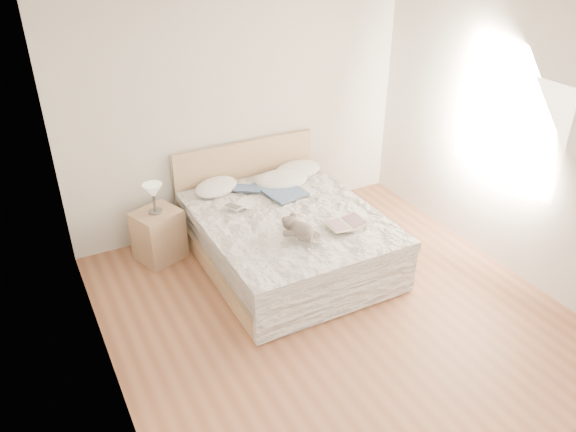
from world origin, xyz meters
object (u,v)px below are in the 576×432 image
object	(u,v)px
bed	(285,235)
table_lamp	(153,192)
photo_book	(239,206)
childrens_book	(345,224)
nightstand	(159,235)
teddy_bear	(302,236)

from	to	relation	value
bed	table_lamp	size ratio (longest dim) A/B	6.73
photo_book	childrens_book	distance (m)	1.12
nightstand	photo_book	world-z (taller)	photo_book
bed	childrens_book	size ratio (longest dim) A/B	5.30
table_lamp	photo_book	xyz separation A→B (m)	(0.77, -0.40, -0.16)
bed	childrens_book	distance (m)	0.74
nightstand	photo_book	bearing A→B (deg)	-27.54
table_lamp	photo_book	distance (m)	0.89
bed	teddy_bear	bearing A→B (deg)	-102.26
table_lamp	childrens_book	size ratio (longest dim) A/B	0.79
table_lamp	teddy_bear	bearing A→B (deg)	-50.46
childrens_book	photo_book	bearing A→B (deg)	132.31
bed	teddy_bear	distance (m)	0.69
bed	teddy_bear	world-z (taller)	bed
nightstand	teddy_bear	size ratio (longest dim) A/B	1.67
nightstand	teddy_bear	world-z (taller)	teddy_bear
table_lamp	photo_book	size ratio (longest dim) A/B	1.14
bed	nightstand	bearing A→B (deg)	150.28
nightstand	table_lamp	bearing A→B (deg)	42.17
nightstand	bed	bearing A→B (deg)	-29.72
childrens_book	teddy_bear	xyz separation A→B (m)	(-0.50, -0.03, 0.02)
table_lamp	teddy_bear	xyz separation A→B (m)	(1.04, -1.25, -0.14)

